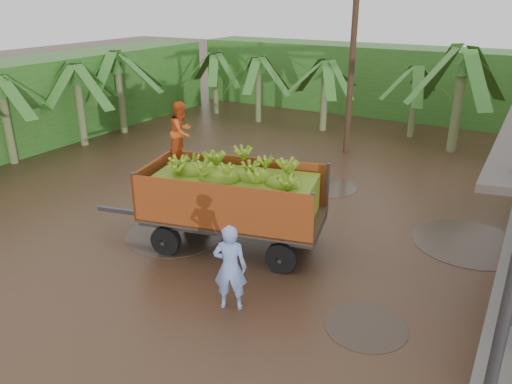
# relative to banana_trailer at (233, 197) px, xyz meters

# --- Properties ---
(ground) EXTENTS (100.00, 100.00, 0.00)m
(ground) POSITION_rel_banana_trailer_xyz_m (1.21, 1.29, -1.39)
(ground) COLOR black
(ground) RESTS_ON ground
(hedge_north) EXTENTS (22.00, 3.00, 3.60)m
(hedge_north) POSITION_rel_banana_trailer_xyz_m (-0.79, 17.29, 0.41)
(hedge_north) COLOR #2D661E
(hedge_north) RESTS_ON ground
(hedge_west) EXTENTS (3.00, 18.00, 3.60)m
(hedge_west) POSITION_rel_banana_trailer_xyz_m (-12.79, 5.29, 0.41)
(hedge_west) COLOR #2D661E
(hedge_west) RESTS_ON ground
(banana_trailer) EXTENTS (6.45, 3.17, 3.69)m
(banana_trailer) POSITION_rel_banana_trailer_xyz_m (0.00, 0.00, 0.00)
(banana_trailer) COLOR #CB551D
(banana_trailer) RESTS_ON ground
(man_blue) EXTENTS (0.82, 0.70, 1.92)m
(man_blue) POSITION_rel_banana_trailer_xyz_m (1.44, -2.40, -0.43)
(man_blue) COLOR #7D99E4
(man_blue) RESTS_ON ground
(utility_pole) EXTENTS (1.20, 0.24, 7.60)m
(utility_pole) POSITION_rel_banana_trailer_xyz_m (-0.33, 9.36, 2.47)
(utility_pole) COLOR #47301E
(utility_pole) RESTS_ON ground
(banana_plants) EXTENTS (24.75, 20.16, 4.31)m
(banana_plants) POSITION_rel_banana_trailer_xyz_m (-3.63, 8.19, 0.41)
(banana_plants) COLOR #2D661E
(banana_plants) RESTS_ON ground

